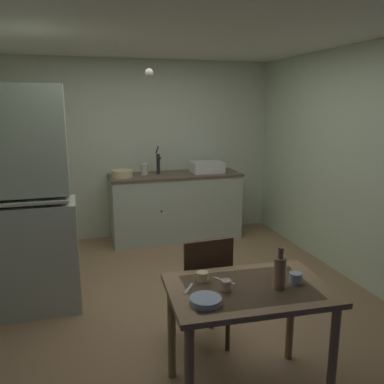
% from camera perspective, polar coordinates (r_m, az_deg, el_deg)
% --- Properties ---
extents(ground_plane, '(5.16, 5.16, 0.00)m').
position_cam_1_polar(ground_plane, '(4.14, -2.57, -14.83)').
color(ground_plane, '#8F6E4D').
extents(wall_back, '(4.04, 0.10, 2.50)m').
position_cam_1_polar(wall_back, '(5.80, -7.72, 6.00)').
color(wall_back, beige).
rests_on(wall_back, ground).
extents(wall_right, '(0.10, 4.26, 2.50)m').
position_cam_1_polar(wall_right, '(4.63, 22.35, 3.51)').
color(wall_right, beige).
rests_on(wall_right, ground).
extents(ceiling_slab, '(4.04, 4.26, 0.10)m').
position_cam_1_polar(ceiling_slab, '(3.73, -2.99, 22.53)').
color(ceiling_slab, white).
extents(hutch_cabinet, '(1.06, 0.47, 2.06)m').
position_cam_1_polar(hutch_cabinet, '(3.89, -24.09, -2.50)').
color(hutch_cabinet, '#ADB7A3').
rests_on(hutch_cabinet, ground).
extents(counter_cabinet, '(1.82, 0.64, 0.94)m').
position_cam_1_polar(counter_cabinet, '(5.68, -2.36, -2.06)').
color(counter_cabinet, '#ADB7A3').
rests_on(counter_cabinet, ground).
extents(sink_basin, '(0.44, 0.34, 0.15)m').
position_cam_1_polar(sink_basin, '(5.69, 2.14, 3.61)').
color(sink_basin, silver).
rests_on(sink_basin, counter_cabinet).
extents(hand_pump, '(0.05, 0.27, 0.39)m').
position_cam_1_polar(hand_pump, '(5.54, -4.84, 4.29)').
color(hand_pump, '#232328').
rests_on(hand_pump, counter_cabinet).
extents(mixing_bowl_counter, '(0.28, 0.28, 0.10)m').
position_cam_1_polar(mixing_bowl_counter, '(5.39, -9.94, 2.61)').
color(mixing_bowl_counter, beige).
rests_on(mixing_bowl_counter, counter_cabinet).
extents(stoneware_crock, '(0.11, 0.11, 0.15)m').
position_cam_1_polar(stoneware_crock, '(5.52, -6.80, 3.24)').
color(stoneware_crock, beige).
rests_on(stoneware_crock, counter_cabinet).
extents(dining_table, '(1.06, 0.73, 0.77)m').
position_cam_1_polar(dining_table, '(2.67, 8.06, -15.58)').
color(dining_table, '#94744E').
rests_on(dining_table, ground).
extents(chair_far_side, '(0.42, 0.42, 0.94)m').
position_cam_1_polar(chair_far_side, '(3.17, 1.61, -13.87)').
color(chair_far_side, '#4D3522').
rests_on(chair_far_side, ground).
extents(serving_bowl_wide, '(0.19, 0.19, 0.04)m').
position_cam_1_polar(serving_bowl_wide, '(2.40, 1.96, -15.24)').
color(serving_bowl_wide, '#9EB2C6').
rests_on(serving_bowl_wide, dining_table).
extents(teacup_cream, '(0.08, 0.08, 0.07)m').
position_cam_1_polar(teacup_cream, '(2.71, 14.57, -11.81)').
color(teacup_cream, '#9EB2C6').
rests_on(teacup_cream, dining_table).
extents(mug_dark, '(0.08, 0.08, 0.06)m').
position_cam_1_polar(mug_dark, '(2.66, 1.48, -11.98)').
color(mug_dark, beige).
rests_on(mug_dark, dining_table).
extents(teacup_mint, '(0.07, 0.07, 0.07)m').
position_cam_1_polar(teacup_mint, '(2.55, 4.87, -13.13)').
color(teacup_mint, tan).
rests_on(teacup_mint, dining_table).
extents(glass_bottle, '(0.08, 0.08, 0.27)m').
position_cam_1_polar(glass_bottle, '(2.60, 12.42, -11.06)').
color(glass_bottle, olive).
rests_on(glass_bottle, dining_table).
extents(table_knife, '(0.11, 0.15, 0.00)m').
position_cam_1_polar(table_knife, '(2.68, 4.59, -12.50)').
color(table_knife, silver).
rests_on(table_knife, dining_table).
extents(teaspoon_near_bowl, '(0.10, 0.13, 0.00)m').
position_cam_1_polar(teaspoon_near_bowl, '(2.57, -0.48, -13.63)').
color(teaspoon_near_bowl, beige).
rests_on(teaspoon_near_bowl, dining_table).
extents(pendant_bulb, '(0.08, 0.08, 0.08)m').
position_cam_1_polar(pendant_bulb, '(4.01, -6.13, 16.59)').
color(pendant_bulb, '#F9EFCC').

